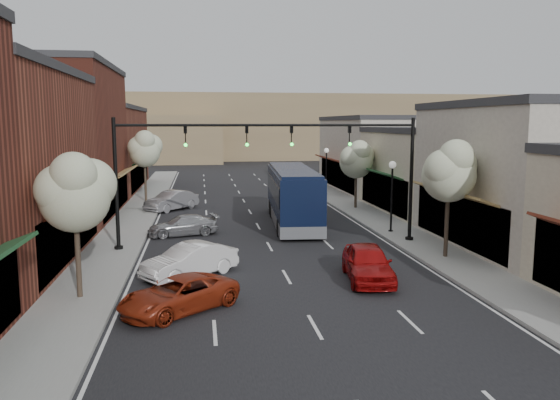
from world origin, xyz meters
name	(u,v)px	position (x,y,z in m)	size (l,w,h in m)	color
ground	(294,291)	(0.00, 0.00, 0.00)	(160.00, 160.00, 0.00)	black
sidewalk_left	(135,217)	(-8.40, 18.50, 0.07)	(2.80, 73.00, 0.15)	gray
sidewalk_right	(362,211)	(8.40, 18.50, 0.07)	(2.80, 73.00, 0.15)	gray
curb_left	(155,216)	(-7.00, 18.50, 0.07)	(0.25, 73.00, 0.17)	gray
curb_right	(344,212)	(7.00, 18.50, 0.07)	(0.25, 73.00, 0.17)	gray
bldg_left_midfar	(50,142)	(-14.24, 20.00, 5.40)	(10.14, 14.10, 10.90)	maroon
bldg_left_far	(94,149)	(-14.22, 36.00, 4.16)	(10.14, 18.10, 8.40)	brown
bldg_right_midnear	(527,176)	(13.72, 6.00, 3.91)	(9.14, 12.10, 7.90)	beige
bldg_right_midfar	(433,170)	(13.70, 18.00, 3.17)	(9.14, 12.10, 6.40)	beige
bldg_right_far	(375,154)	(13.71, 32.00, 3.66)	(9.14, 16.10, 7.40)	beige
hill_far	(218,127)	(0.00, 90.00, 6.00)	(120.00, 30.00, 12.00)	#7A6647
hill_near	(76,139)	(-25.00, 78.00, 4.00)	(50.00, 20.00, 8.00)	#7A6647
signal_mast_right	(371,161)	(5.62, 8.00, 4.62)	(8.22, 0.46, 7.00)	black
signal_mast_left	(162,163)	(-5.62, 8.00, 4.62)	(8.22, 0.46, 7.00)	black
tree_right_near	(450,170)	(8.35, 3.94, 4.45)	(2.85, 2.65, 5.95)	#47382B
tree_right_far	(357,159)	(8.35, 19.94, 3.99)	(2.85, 2.65, 5.43)	#47382B
tree_left_near	(75,191)	(-8.25, -0.06, 4.22)	(2.85, 2.65, 5.69)	#47382B
tree_left_far	(145,148)	(-8.25, 25.94, 4.60)	(2.85, 2.65, 6.13)	#47382B
lamp_post_near	(392,185)	(7.80, 10.50, 3.01)	(0.44, 0.44, 4.44)	black
lamp_post_far	(326,164)	(7.80, 28.00, 3.01)	(0.44, 0.44, 4.44)	black
coach_bus	(293,195)	(2.42, 14.74, 1.94)	(3.46, 12.34, 3.73)	black
red_hatchback	(368,263)	(3.35, 0.99, 0.78)	(1.84, 4.58, 1.56)	#990B0B
parked_car_a	(179,295)	(-4.52, -1.80, 0.62)	(2.06, 4.47, 1.24)	maroon
parked_car_b	(190,260)	(-4.20, 2.70, 0.72)	(1.53, 4.39, 1.45)	silver
parked_car_c	(183,225)	(-4.77, 11.77, 0.61)	(1.70, 4.18, 1.21)	#95969A
parked_car_e	(172,201)	(-5.92, 21.57, 0.76)	(1.61, 4.60, 1.52)	#A7A6AB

